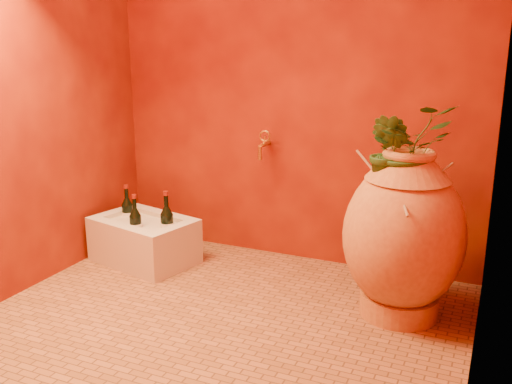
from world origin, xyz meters
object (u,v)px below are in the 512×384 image
at_px(stone_basin, 144,241).
at_px(wine_bottle_c, 128,214).
at_px(wine_bottle_a, 136,226).
at_px(wine_bottle_b, 167,225).
at_px(wall_tap, 264,143).
at_px(amphora, 403,235).

height_order(stone_basin, wine_bottle_c, wine_bottle_c).
height_order(wine_bottle_a, wine_bottle_b, wine_bottle_b).
xyz_separation_m(wine_bottle_b, wall_tap, (0.49, 0.43, 0.50)).
bearing_deg(wine_bottle_c, wine_bottle_b, -16.85).
relative_size(wine_bottle_c, wall_tap, 1.75).
bearing_deg(amphora, wine_bottle_c, 175.01).
height_order(amphora, wine_bottle_c, amphora).
xyz_separation_m(wine_bottle_a, wall_tap, (0.68, 0.51, 0.51)).
bearing_deg(stone_basin, wine_bottle_b, -6.79).
bearing_deg(wall_tap, wine_bottle_b, -138.40).
relative_size(stone_basin, wine_bottle_b, 2.09).
bearing_deg(amphora, stone_basin, 177.67).
bearing_deg(wine_bottle_a, wall_tap, 36.56).
xyz_separation_m(wine_bottle_a, wine_bottle_b, (0.19, 0.07, 0.01)).
height_order(wine_bottle_a, wall_tap, wall_tap).
bearing_deg(wine_bottle_c, stone_basin, -26.18).
bearing_deg(wine_bottle_a, wine_bottle_b, 20.38).
distance_m(amphora, wine_bottle_c, 1.91).
height_order(stone_basin, wine_bottle_b, wine_bottle_b).
bearing_deg(amphora, wall_tap, 154.55).
distance_m(amphora, wine_bottle_b, 1.51).
xyz_separation_m(wine_bottle_c, wall_tap, (0.89, 0.31, 0.51)).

